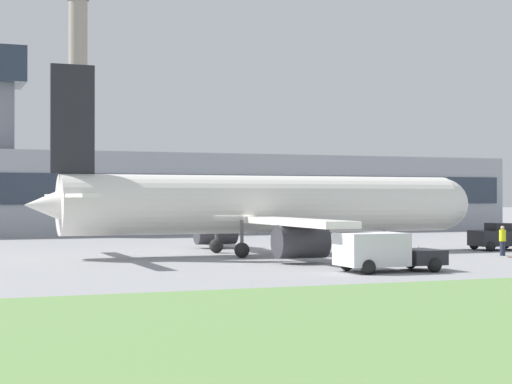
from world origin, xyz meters
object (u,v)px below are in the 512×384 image
at_px(pushback_tug, 498,238).
at_px(ground_crew_person, 503,240).
at_px(airplane, 261,206).
at_px(fuel_truck, 383,252).

height_order(pushback_tug, ground_crew_person, pushback_tug).
relative_size(airplane, fuel_truck, 5.77).
xyz_separation_m(pushback_tug, fuel_truck, (-15.48, -11.89, 0.12)).
distance_m(fuel_truck, ground_crew_person, 14.26).
height_order(airplane, fuel_truck, airplane).
xyz_separation_m(airplane, pushback_tug, (16.45, -1.58, -2.20)).
bearing_deg(fuel_truck, airplane, 94.13).
bearing_deg(pushback_tug, airplane, 174.50).
distance_m(airplane, pushback_tug, 16.67).
bearing_deg(ground_crew_person, pushback_tug, 55.91).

